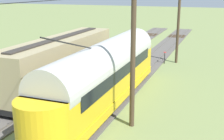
% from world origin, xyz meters
% --- Properties ---
extents(ground_plane, '(220.00, 220.00, 0.00)m').
position_xyz_m(ground_plane, '(0.00, 0.00, 0.00)').
color(ground_plane, olive).
extents(track_streetcar_siding, '(2.80, 80.00, 0.18)m').
position_xyz_m(track_streetcar_siding, '(-2.31, -0.31, 0.05)').
color(track_streetcar_siding, '#56514C').
rests_on(track_streetcar_siding, ground).
extents(track_adjacent_siding, '(2.80, 80.00, 0.18)m').
position_xyz_m(track_adjacent_siding, '(2.31, -0.31, 0.05)').
color(track_adjacent_siding, '#56514C').
rests_on(track_adjacent_siding, ground).
extents(vintage_streetcar, '(2.65, 17.36, 5.55)m').
position_xyz_m(vintage_streetcar, '(-2.31, 0.18, 2.26)').
color(vintage_streetcar, gold).
rests_on(vintage_streetcar, ground).
extents(coach_adjacent, '(2.96, 13.55, 3.85)m').
position_xyz_m(coach_adjacent, '(2.31, -1.85, 2.16)').
color(coach_adjacent, tan).
rests_on(coach_adjacent, ground).
extents(catenary_pole_foreground, '(2.86, 0.28, 7.71)m').
position_xyz_m(catenary_pole_foreground, '(-4.88, -13.33, 4.02)').
color(catenary_pole_foreground, '#423323').
rests_on(catenary_pole_foreground, ground).
extents(catenary_pole_mid_near, '(2.86, 0.28, 7.71)m').
position_xyz_m(catenary_pole_mid_near, '(-4.88, 2.75, 4.02)').
color(catenary_pole_mid_near, '#423323').
rests_on(catenary_pole_mid_near, ground).
extents(switch_stand, '(0.50, 0.30, 1.24)m').
position_xyz_m(switch_stand, '(-3.86, -12.41, 0.70)').
color(switch_stand, black).
rests_on(switch_stand, ground).
extents(spare_tie_stack, '(2.40, 2.40, 0.54)m').
position_xyz_m(spare_tie_stack, '(6.20, -7.60, 0.27)').
color(spare_tie_stack, '#47331E').
rests_on(spare_tie_stack, ground).
extents(track_end_bumper, '(1.80, 0.60, 0.80)m').
position_xyz_m(track_end_bumper, '(2.31, -14.46, 0.40)').
color(track_end_bumper, '#B2A519').
rests_on(track_end_bumper, ground).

